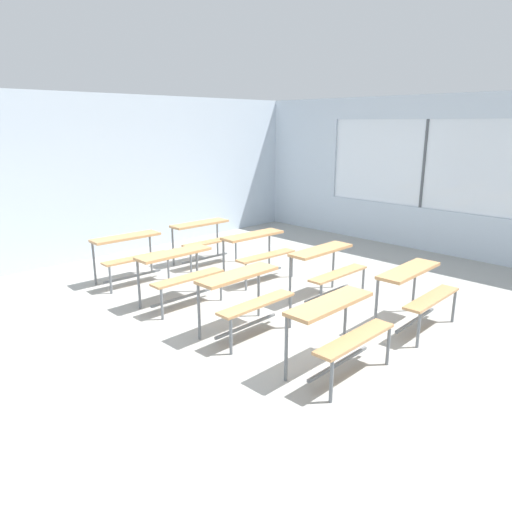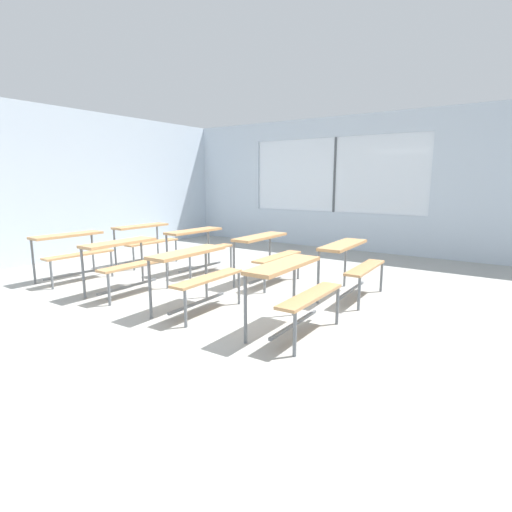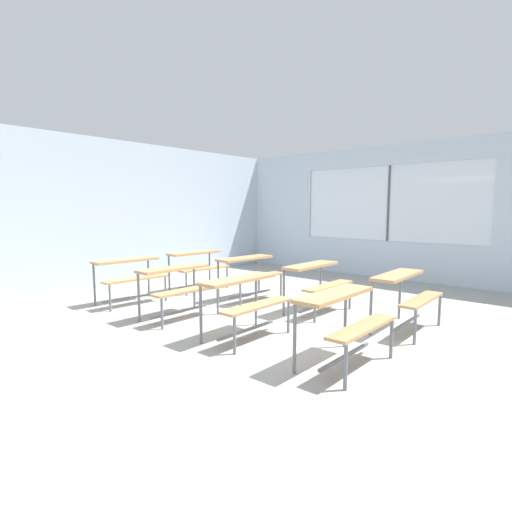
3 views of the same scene
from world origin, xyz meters
name	(u,v)px [view 3 (image 3 of 3)]	position (x,y,z in m)	size (l,w,h in m)	color
ground	(261,334)	(0.00, 0.00, -0.03)	(10.00, 9.00, 0.05)	#9E9E99
wall_back	(91,213)	(0.00, 4.50, 1.50)	(10.00, 0.12, 3.00)	silver
wall_right	(417,215)	(5.00, -0.13, 1.45)	(0.12, 9.00, 3.00)	silver
desk_bench_r0c0	(344,311)	(-0.27, -1.35, 0.56)	(1.11, 0.60, 0.74)	tan
desk_bench_r0c1	(406,288)	(1.33, -1.36, 0.56)	(1.12, 0.63, 0.74)	tan
desk_bench_r1c0	(245,293)	(-0.30, 0.00, 0.56)	(1.11, 0.61, 0.74)	tan
desk_bench_r1c1	(317,276)	(1.33, 0.01, 0.56)	(1.10, 0.59, 0.74)	tan
desk_bench_r2c0	(178,280)	(-0.29, 1.34, 0.56)	(1.10, 0.59, 0.74)	tan
desk_bench_r2c1	(249,268)	(1.28, 1.37, 0.56)	(1.13, 0.65, 0.74)	tan
desk_bench_r3c0	(129,270)	(-0.27, 2.69, 0.56)	(1.13, 0.64, 0.74)	tan
desk_bench_r3c1	(198,261)	(1.23, 2.71, 0.56)	(1.12, 0.64, 0.74)	tan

